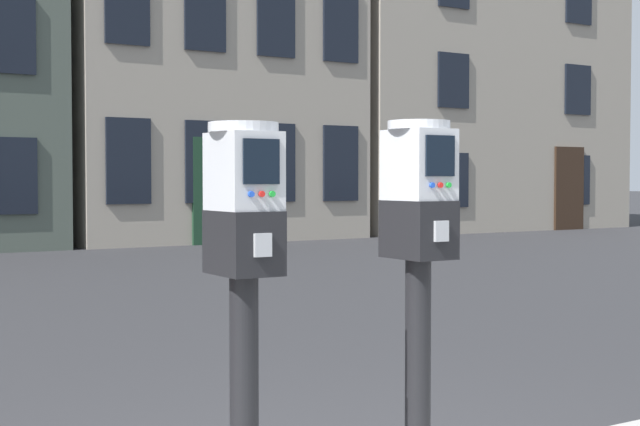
{
  "coord_description": "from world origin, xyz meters",
  "views": [
    {
      "loc": [
        -1.9,
        -2.63,
        1.28
      ],
      "look_at": [
        -0.26,
        -0.03,
        1.16
      ],
      "focal_mm": 51.6,
      "sensor_mm": 36.0,
      "label": 1
    }
  ],
  "objects": [
    {
      "name": "townhouse_brick_corner",
      "position": [
        14.11,
        17.15,
        4.59
      ],
      "size": [
        8.25,
        7.05,
        9.17
      ],
      "color": "#9E9384",
      "rests_on": "ground_plane"
    },
    {
      "name": "parking_meter_near_kerb",
      "position": [
        -0.6,
        -0.13,
        1.04
      ],
      "size": [
        0.22,
        0.25,
        1.31
      ],
      "rotation": [
        0.0,
        0.0,
        -1.59
      ],
      "color": "black",
      "rests_on": "sidewalk_slab"
    },
    {
      "name": "parking_meter_twin_adjacent",
      "position": [
        0.08,
        -0.13,
        1.06
      ],
      "size": [
        0.22,
        0.25,
        1.34
      ],
      "rotation": [
        0.0,
        0.0,
        -1.59
      ],
      "color": "black",
      "rests_on": "sidewalk_slab"
    }
  ]
}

